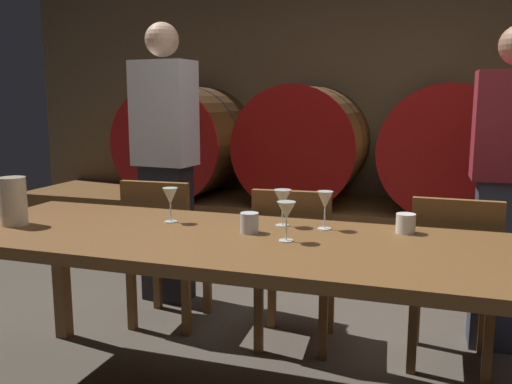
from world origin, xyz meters
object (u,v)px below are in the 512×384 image
(cup_left, at_px, (249,223))
(cup_right, at_px, (406,223))
(chair_left, at_px, (164,246))
(guest_left, at_px, (165,161))
(wine_barrel_far_left, at_px, (188,141))
(dining_table, at_px, (257,254))
(chair_right, at_px, (453,275))
(wine_barrel_center_left, at_px, (306,144))
(wine_glass_far_right, at_px, (325,201))
(wine_glass_center, at_px, (282,199))
(wine_glass_right, at_px, (286,212))
(chair_center, at_px, (294,261))
(wine_barrel_center_right, at_px, (446,148))
(pitcher, at_px, (13,201))
(guest_right, at_px, (508,189))
(wine_glass_left, at_px, (170,197))

(cup_left, relative_size, cup_right, 1.04)
(chair_left, xyz_separation_m, guest_left, (-0.20, 0.42, 0.44))
(chair_left, bearing_deg, wine_barrel_far_left, -72.82)
(dining_table, height_order, cup_right, cup_right)
(wine_barrel_far_left, xyz_separation_m, chair_right, (2.14, -1.58, -0.48))
(wine_barrel_center_left, bearing_deg, wine_glass_far_right, -74.51)
(wine_barrel_center_left, xyz_separation_m, dining_table, (0.32, -2.23, -0.27))
(wine_barrel_far_left, distance_m, wine_glass_far_right, 2.53)
(wine_glass_center, distance_m, wine_glass_right, 0.27)
(wine_glass_far_right, bearing_deg, chair_left, 156.87)
(wine_barrel_far_left, relative_size, chair_center, 1.08)
(wine_glass_far_right, bearing_deg, guest_left, 145.00)
(chair_right, bearing_deg, wine_barrel_center_right, -87.89)
(dining_table, bearing_deg, cup_left, 124.88)
(pitcher, bearing_deg, wine_barrel_center_right, 51.27)
(wine_barrel_center_left, bearing_deg, guest_right, -41.64)
(guest_right, bearing_deg, chair_right, 53.35)
(chair_left, xyz_separation_m, cup_left, (0.73, -0.60, 0.32))
(chair_center, distance_m, guest_left, 1.18)
(wine_barrel_center_right, bearing_deg, guest_left, -147.09)
(dining_table, bearing_deg, wine_barrel_center_left, 98.16)
(wine_barrel_center_left, distance_m, wine_glass_far_right, 2.05)
(wine_barrel_center_right, distance_m, cup_left, 2.29)
(chair_center, relative_size, wine_glass_left, 5.47)
(wine_barrel_center_right, bearing_deg, dining_table, -108.56)
(wine_glass_left, height_order, cup_left, wine_glass_left)
(wine_glass_right, bearing_deg, wine_glass_far_right, 67.28)
(wine_glass_far_right, relative_size, cup_right, 2.02)
(wine_barrel_center_right, distance_m, wine_glass_left, 2.40)
(chair_left, distance_m, wine_glass_center, 1.02)
(wine_barrel_center_right, xyz_separation_m, wine_glass_far_right, (-0.52, -1.97, -0.08))
(chair_center, height_order, wine_glass_far_right, wine_glass_far_right)
(wine_barrel_center_right, relative_size, cup_right, 11.45)
(guest_left, distance_m, wine_glass_right, 1.56)
(wine_barrel_far_left, xyz_separation_m, cup_left, (1.29, -2.14, -0.16))
(pitcher, relative_size, cup_right, 2.62)
(wine_barrel_center_right, height_order, cup_left, wine_barrel_center_right)
(wine_glass_far_right, height_order, cup_right, wine_glass_far_right)
(chair_center, height_order, guest_left, guest_left)
(pitcher, distance_m, wine_glass_far_right, 1.40)
(wine_barrel_far_left, relative_size, wine_barrel_center_right, 1.00)
(wine_glass_far_right, bearing_deg, wine_glass_left, -173.00)
(wine_glass_right, bearing_deg, dining_table, -178.30)
(pitcher, distance_m, wine_glass_left, 0.70)
(wine_barrel_center_left, height_order, cup_right, wine_barrel_center_left)
(dining_table, bearing_deg, chair_left, 138.97)
(dining_table, height_order, chair_right, chair_right)
(cup_right, bearing_deg, wine_glass_left, -173.09)
(guest_left, bearing_deg, wine_glass_left, 123.60)
(dining_table, height_order, cup_left, cup_left)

